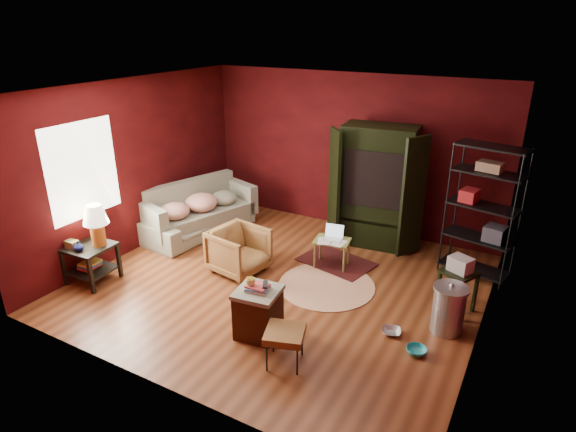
% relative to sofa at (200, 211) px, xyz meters
% --- Properties ---
extents(room, '(5.54, 5.04, 2.84)m').
position_rel_sofa_xyz_m(room, '(2.17, -0.90, 0.98)').
color(room, brown).
rests_on(room, ground).
extents(sofa, '(0.87, 2.20, 0.84)m').
position_rel_sofa_xyz_m(sofa, '(0.00, 0.00, 0.00)').
color(sofa, gray).
rests_on(sofa, ground).
extents(armchair, '(0.81, 0.85, 0.77)m').
position_rel_sofa_xyz_m(armchair, '(1.46, -0.89, -0.03)').
color(armchair, black).
rests_on(armchair, ground).
extents(pet_bowl_steel, '(0.24, 0.12, 0.24)m').
position_rel_sofa_xyz_m(pet_bowl_steel, '(4.02, -1.31, -0.30)').
color(pet_bowl_steel, '#BBBDC2').
rests_on(pet_bowl_steel, ground).
extents(pet_bowl_turquoise, '(0.25, 0.16, 0.24)m').
position_rel_sofa_xyz_m(pet_bowl_turquoise, '(4.39, -1.54, -0.30)').
color(pet_bowl_turquoise, '#26A4B1').
rests_on(pet_bowl_turquoise, ground).
extents(vase, '(0.18, 0.18, 0.14)m').
position_rel_sofa_xyz_m(vase, '(-0.26, -2.36, 0.22)').
color(vase, '#0D1244').
rests_on(vase, side_table).
extents(mug, '(0.13, 0.11, 0.12)m').
position_rel_sofa_xyz_m(mug, '(2.51, -2.15, 0.33)').
color(mug, '#FFEB7C').
rests_on(mug, hamper).
extents(side_table, '(0.63, 0.63, 1.19)m').
position_rel_sofa_xyz_m(side_table, '(-0.22, -2.13, 0.30)').
color(side_table, black).
rests_on(side_table, ground).
extents(sofa_cushions, '(1.39, 2.19, 0.85)m').
position_rel_sofa_xyz_m(sofa_cushions, '(-0.02, -0.02, -0.00)').
color(sofa_cushions, gray).
rests_on(sofa_cushions, sofa).
extents(hamper, '(0.57, 0.57, 0.72)m').
position_rel_sofa_xyz_m(hamper, '(2.58, -2.11, -0.09)').
color(hamper, '#401E0E').
rests_on(hamper, ground).
extents(footstool, '(0.54, 0.54, 0.44)m').
position_rel_sofa_xyz_m(footstool, '(3.13, -2.42, -0.04)').
color(footstool, black).
rests_on(footstool, ground).
extents(rug_round, '(1.63, 1.63, 0.01)m').
position_rel_sofa_xyz_m(rug_round, '(2.83, -0.64, -0.41)').
color(rug_round, beige).
rests_on(rug_round, ground).
extents(rug_oriental, '(1.27, 0.98, 0.01)m').
position_rel_sofa_xyz_m(rug_oriental, '(2.66, 0.10, -0.40)').
color(rug_oriental, '#4F1515').
rests_on(rug_oriental, ground).
extents(laptop_desk, '(0.59, 0.49, 0.66)m').
position_rel_sofa_xyz_m(laptop_desk, '(2.64, -0.05, -0.01)').
color(laptop_desk, olive).
rests_on(laptop_desk, ground).
extents(tv_armoire, '(1.61, 0.95, 2.06)m').
position_rel_sofa_xyz_m(tv_armoire, '(2.91, 1.07, 0.65)').
color(tv_armoire, black).
rests_on(tv_armoire, ground).
extents(wire_shelving, '(1.05, 0.63, 2.02)m').
position_rel_sofa_xyz_m(wire_shelving, '(4.65, 0.75, 0.69)').
color(wire_shelving, black).
rests_on(wire_shelving, ground).
extents(small_stand, '(0.52, 0.52, 0.79)m').
position_rel_sofa_xyz_m(small_stand, '(4.59, -0.39, 0.17)').
color(small_stand, black).
rests_on(small_stand, ground).
extents(trash_can, '(0.56, 0.56, 0.67)m').
position_rel_sofa_xyz_m(trash_can, '(4.59, -0.91, -0.10)').
color(trash_can, '#ADB0B5').
rests_on(trash_can, ground).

